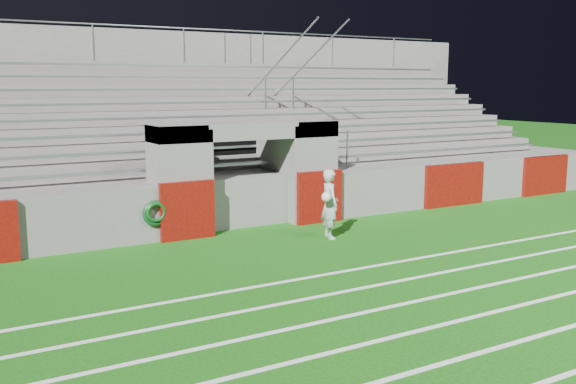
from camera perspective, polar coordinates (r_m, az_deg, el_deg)
ground at (r=13.23m, az=3.18°, el=-5.89°), size 90.00×90.00×0.00m
field_markings at (r=9.67m, az=20.06°, el=-12.31°), size 28.00×8.09×0.01m
stadium_structure at (r=20.01m, az=-9.43°, el=3.57°), size 26.00×8.48×5.42m
goalkeeper_with_ball at (r=14.78m, az=3.74°, el=-1.04°), size 0.63×0.70×1.61m
hose_coil at (r=14.58m, az=-11.69°, el=-1.83°), size 0.59×0.15×0.59m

